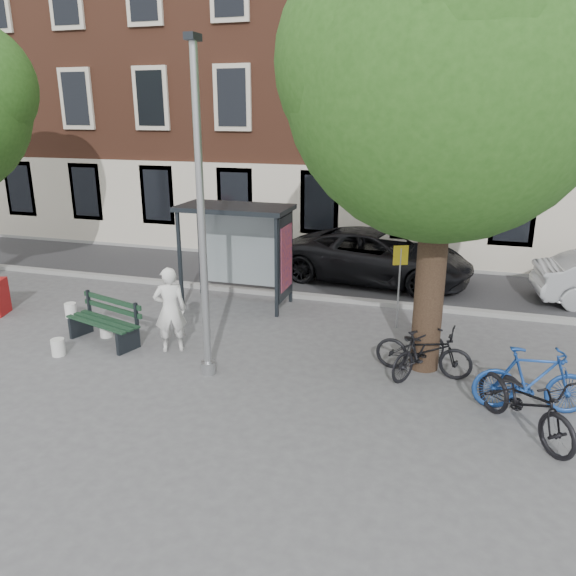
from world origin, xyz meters
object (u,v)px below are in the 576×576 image
(lamppost, at_px, (202,233))
(bus_shelter, at_px, (251,233))
(car_dark, at_px, (377,256))
(bike_a, at_px, (424,350))
(notice_sign, at_px, (400,268))
(bench, at_px, (105,323))
(bike_d, at_px, (420,352))
(bike_c, at_px, (525,401))
(painter, at_px, (170,310))
(bike_b, at_px, (532,380))

(lamppost, bearing_deg, bus_shelter, 98.43)
(lamppost, height_order, car_dark, lamppost)
(car_dark, bearing_deg, bike_a, -155.67)
(notice_sign, bearing_deg, bus_shelter, 147.15)
(bench, xyz_separation_m, bike_d, (6.75, 0.33, 0.05))
(bench, bearing_deg, notice_sign, 41.42)
(lamppost, relative_size, bench, 3.14)
(bus_shelter, height_order, bike_a, bus_shelter)
(bike_a, relative_size, bike_c, 0.88)
(lamppost, distance_m, bike_a, 4.76)
(painter, relative_size, bike_d, 1.12)
(bus_shelter, height_order, bike_d, bus_shelter)
(bench, bearing_deg, painter, 17.77)
(lamppost, relative_size, bike_c, 2.88)
(painter, xyz_separation_m, bike_b, (7.03, -0.52, -0.34))
(lamppost, xyz_separation_m, bike_a, (3.99, 1.22, -2.29))
(bike_c, height_order, bike_d, bike_c)
(bike_c, bearing_deg, bus_shelter, 106.88)
(bike_a, height_order, bike_d, bike_d)
(bus_shelter, height_order, notice_sign, bus_shelter)
(bench, distance_m, bike_b, 8.66)
(bike_a, bearing_deg, bike_d, 157.57)
(car_dark, bearing_deg, lamppost, 170.55)
(bike_d, bearing_deg, bus_shelter, -0.90)
(bike_b, bearing_deg, lamppost, 84.89)
(bike_a, height_order, bike_c, bike_c)
(lamppost, bearing_deg, painter, 146.62)
(painter, bearing_deg, lamppost, 117.67)
(bench, height_order, notice_sign, notice_sign)
(bike_c, bearing_deg, car_dark, 77.39)
(lamppost, distance_m, painter, 2.35)
(bike_d, bearing_deg, bike_a, -87.23)
(bus_shelter, xyz_separation_m, car_dark, (2.82, 3.07, -1.15))
(bus_shelter, bearing_deg, car_dark, 47.44)
(bus_shelter, bearing_deg, bike_a, -32.10)
(painter, xyz_separation_m, bike_d, (5.13, 0.32, -0.43))
(painter, relative_size, car_dark, 0.33)
(bench, distance_m, notice_sign, 6.72)
(bench, bearing_deg, bike_a, 20.93)
(bench, bearing_deg, lamppost, 1.82)
(bus_shelter, distance_m, bike_d, 5.62)
(lamppost, relative_size, bike_d, 3.72)
(lamppost, relative_size, car_dark, 1.10)
(car_dark, bearing_deg, bike_d, -156.52)
(bench, height_order, bike_d, bike_d)
(bike_d, bearing_deg, notice_sign, -41.36)
(bus_shelter, xyz_separation_m, bike_a, (4.60, -2.89, -1.43))
(bike_a, height_order, notice_sign, notice_sign)
(bike_c, height_order, notice_sign, notice_sign)
(bike_b, xyz_separation_m, bike_c, (-0.17, -0.77, -0.02))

